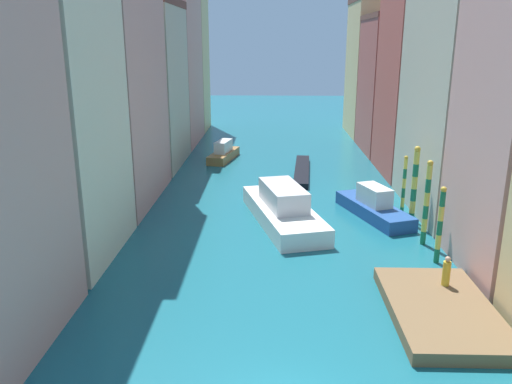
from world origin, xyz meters
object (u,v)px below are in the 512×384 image
waterfront_dock (441,310)px  mooring_pole_2 (414,185)px  mooring_pole_1 (427,202)px  gondola_black (302,171)px  motorboat_1 (224,153)px  mooring_pole_3 (404,186)px  vaporetto_white (283,209)px  person_on_dock (446,272)px  mooring_pole_0 (440,224)px  motorboat_0 (374,207)px

waterfront_dock → mooring_pole_2: (1.75, 11.75, 2.38)m
mooring_pole_1 → gondola_black: (-6.20, 16.70, -2.33)m
motorboat_1 → gondola_black: bearing=-35.6°
mooring_pole_3 → vaporetto_white: mooring_pole_3 is taller
mooring_pole_3 → vaporetto_white: (-8.15, -1.45, -1.24)m
waterfront_dock → gondola_black: size_ratio=0.69×
person_on_dock → gondola_black: (-5.38, 23.23, -0.98)m
gondola_black → person_on_dock: bearing=-77.0°
person_on_dock → vaporetto_white: 12.53m
gondola_black → mooring_pole_0: bearing=-72.3°
mooring_pole_2 → motorboat_1: (-13.97, 18.78, -1.96)m
mooring_pole_1 → vaporetto_white: bearing=156.2°
mooring_pole_1 → motorboat_0: size_ratio=0.67×
waterfront_dock → vaporetto_white: vaporetto_white is taller
vaporetto_white → motorboat_1: (-5.61, 18.53, -0.21)m
mooring_pole_3 → motorboat_0: bearing=-175.9°
waterfront_dock → person_on_dock: person_on_dock is taller
motorboat_1 → mooring_pole_3: bearing=-51.2°
mooring_pole_0 → motorboat_1: bearing=119.1°
mooring_pole_0 → motorboat_1: (-13.78, 24.79, -1.48)m
mooring_pole_0 → mooring_pole_2: size_ratio=0.82×
mooring_pole_1 → person_on_dock: bearing=-97.2°
mooring_pole_1 → motorboat_1: (-13.79, 22.14, -1.88)m
waterfront_dock → vaporetto_white: size_ratio=0.69×
person_on_dock → mooring_pole_1: size_ratio=0.28×
waterfront_dock → motorboat_1: bearing=111.8°
mooring_pole_2 → motorboat_0: bearing=144.4°
person_on_dock → vaporetto_white: bearing=126.0°
mooring_pole_0 → vaporetto_white: size_ratio=0.40×
waterfront_dock → gondola_black: waterfront_dock is taller
mooring_pole_2 → mooring_pole_3: size_ratio=1.23×
gondola_black → motorboat_1: size_ratio=1.74×
motorboat_0 → vaporetto_white: bearing=-168.1°
mooring_pole_0 → gondola_black: mooring_pole_0 is taller
mooring_pole_1 → mooring_pole_3: size_ratio=1.20×
mooring_pole_3 → gondola_black: bearing=117.9°
person_on_dock → mooring_pole_3: (0.79, 11.58, 0.92)m
person_on_dock → vaporetto_white: vaporetto_white is taller
motorboat_0 → motorboat_1: 20.88m
person_on_dock → mooring_pole_2: mooring_pole_2 is taller
mooring_pole_1 → motorboat_0: (-1.99, 4.91, -1.87)m
person_on_dock → mooring_pole_2: bearing=84.2°
vaporetto_white → gondola_black: vaporetto_white is taller
mooring_pole_3 → vaporetto_white: size_ratio=0.39×
mooring_pole_3 → gondola_black: 13.32m
vaporetto_white → motorboat_0: 6.33m
mooring_pole_3 → motorboat_0: 2.44m
mooring_pole_2 → person_on_dock: bearing=-95.8°
motorboat_1 → waterfront_dock: bearing=-68.2°
mooring_pole_2 → motorboat_1: mooring_pole_2 is taller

